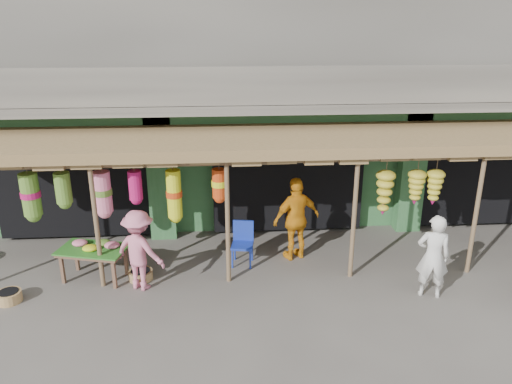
{
  "coord_description": "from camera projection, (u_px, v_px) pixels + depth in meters",
  "views": [
    {
      "loc": [
        -1.63,
        -9.13,
        5.11
      ],
      "look_at": [
        -0.86,
        1.0,
        1.47
      ],
      "focal_mm": 35.0,
      "sensor_mm": 36.0,
      "label": 1
    }
  ],
  "objects": [
    {
      "name": "person_vendor",
      "position": [
        296.0,
        219.0,
        10.77
      ],
      "size": [
        1.18,
        0.81,
        1.86
      ],
      "primitive_type": "imported",
      "rotation": [
        0.0,
        0.0,
        3.51
      ],
      "color": "orange",
      "rests_on": "ground"
    },
    {
      "name": "basket_right",
      "position": [
        9.0,
        297.0,
        9.35
      ],
      "size": [
        0.5,
        0.5,
        0.21
      ],
      "primitive_type": "cylinder",
      "rotation": [
        0.0,
        0.0,
        -0.1
      ],
      "color": "olive",
      "rests_on": "ground"
    },
    {
      "name": "person_front",
      "position": [
        433.0,
        256.0,
        9.32
      ],
      "size": [
        0.69,
        0.54,
        1.66
      ],
      "primitive_type": "imported",
      "rotation": [
        0.0,
        0.0,
        2.88
      ],
      "color": "silver",
      "rests_on": "ground"
    },
    {
      "name": "blue_chair",
      "position": [
        243.0,
        240.0,
        10.69
      ],
      "size": [
        0.52,
        0.52,
        0.94
      ],
      "rotation": [
        0.0,
        0.0,
        -0.17
      ],
      "color": "#182FA1",
      "rests_on": "ground"
    },
    {
      "name": "awning",
      "position": [
        291.0,
        144.0,
        10.28
      ],
      "size": [
        14.0,
        2.7,
        2.79
      ],
      "color": "brown",
      "rests_on": "ground"
    },
    {
      "name": "ground",
      "position": [
        300.0,
        273.0,
        10.41
      ],
      "size": [
        80.0,
        80.0,
        0.0
      ],
      "primitive_type": "plane",
      "color": "#514C47",
      "rests_on": "ground"
    },
    {
      "name": "building",
      "position": [
        276.0,
        80.0,
        13.84
      ],
      "size": [
        16.4,
        6.8,
        7.0
      ],
      "color": "gray",
      "rests_on": "ground"
    },
    {
      "name": "flower_table",
      "position": [
        94.0,
        250.0,
        10.0
      ],
      "size": [
        1.49,
        1.1,
        0.8
      ],
      "rotation": [
        0.0,
        0.0,
        -0.26
      ],
      "color": "brown",
      "rests_on": "ground"
    },
    {
      "name": "basket_mid",
      "position": [
        141.0,
        275.0,
        10.15
      ],
      "size": [
        0.52,
        0.52,
        0.19
      ],
      "primitive_type": "cylinder",
      "rotation": [
        0.0,
        0.0,
        0.06
      ],
      "color": "olive",
      "rests_on": "ground"
    },
    {
      "name": "person_shopper",
      "position": [
        139.0,
        250.0,
        9.6
      ],
      "size": [
        1.21,
        1.03,
        1.63
      ],
      "primitive_type": "imported",
      "rotation": [
        0.0,
        0.0,
        2.65
      ],
      "color": "#D16E89",
      "rests_on": "ground"
    }
  ]
}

